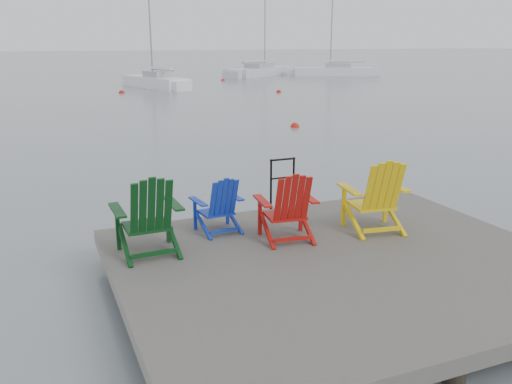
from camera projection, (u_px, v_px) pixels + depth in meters
name	position (u px, v px, depth m)	size (l,w,h in m)	color
ground	(341.00, 292.00, 7.53)	(400.00, 400.00, 0.00)	slate
dock	(342.00, 269.00, 7.43)	(6.00, 5.00, 1.40)	#2C2A27
handrail	(282.00, 178.00, 9.52)	(0.48, 0.04, 0.90)	black
chair_green	(148.00, 215.00, 7.38)	(0.93, 0.86, 1.15)	#093311
chair_blue	(219.00, 204.00, 8.31)	(0.77, 0.72, 0.90)	#102EAB
chair_red	(288.00, 206.00, 7.94)	(0.92, 0.86, 1.06)	#A3100B
chair_yellow	(376.00, 195.00, 8.31)	(1.03, 0.97, 1.17)	#E1BA0C
sailboat_near	(155.00, 83.00, 40.37)	(3.84, 7.34, 9.99)	white
sailboat_mid	(262.00, 72.00, 54.42)	(9.56, 7.79, 13.46)	silver
sailboat_far	(334.00, 72.00, 54.39)	(8.05, 5.17, 10.99)	silver
buoy_a	(295.00, 127.00, 21.98)	(0.37, 0.37, 0.37)	red
buoy_b	(122.00, 93.00, 36.29)	(0.39, 0.39, 0.39)	#B9110A
buoy_c	(279.00, 92.00, 36.79)	(0.35, 0.35, 0.35)	red
buoy_d	(223.00, 81.00, 47.63)	(0.36, 0.36, 0.36)	red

